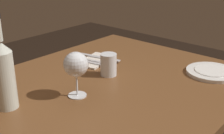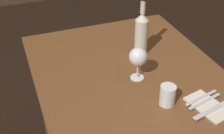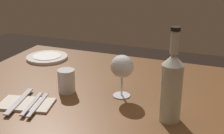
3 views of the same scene
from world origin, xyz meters
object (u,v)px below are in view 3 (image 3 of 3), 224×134
Objects in this scene: wine_bottle at (171,86)px; water_tumbler at (67,82)px; fork_outer at (38,105)px; dinner_plate at (47,57)px; fork_inner at (32,103)px; table_knife at (19,101)px; wine_glass_left at (122,67)px; folded_napkin at (26,104)px.

water_tumbler is at bearing -9.58° from wine_bottle.
wine_bottle reaches higher than fork_outer.
dinner_plate reaches higher than fork_outer.
fork_inner is 0.02m from fork_outer.
water_tumbler is 0.44× the size of table_knife.
dinner_plate is at bearing -28.50° from wine_glass_left.
fork_inner is at bearing 9.91° from wine_bottle.
water_tumbler is at bearing -125.68° from table_knife.
folded_napkin is at bearing 9.43° from wine_bottle.
table_knife is (0.03, 0.00, 0.01)m from folded_napkin.
dinner_plate reaches higher than table_knife.
water_tumbler is 0.18m from folded_napkin.
folded_napkin is 1.00× the size of table_knife.
wine_bottle reaches higher than dinner_plate.
fork_inner is at bearing 116.77° from dinner_plate.
fork_inner is at bearing 70.16° from water_tumbler.
folded_napkin is (0.29, 0.20, -0.11)m from wine_glass_left.
wine_bottle is at bearing 151.47° from dinner_plate.
wine_bottle is at bearing 151.41° from wine_glass_left.
folded_napkin is at bearing 62.38° from water_tumbler.
fork_outer is at bearing 10.45° from wine_bottle.
wine_bottle is at bearing -171.10° from table_knife.
wine_bottle is 1.49× the size of folded_napkin.
fork_inner is (0.06, 0.15, -0.03)m from water_tumbler.
wine_bottle is 0.82m from dinner_plate.
wine_bottle reaches higher than wine_glass_left.
table_knife is (0.32, 0.20, -0.11)m from wine_glass_left.
water_tumbler is 0.16m from fork_outer.
fork_inner is 1.00× the size of fork_outer.
table_knife reaches higher than folded_napkin.
water_tumbler is 0.44× the size of dinner_plate.
wine_glass_left is 0.92× the size of fork_inner.
wine_glass_left is 0.78× the size of dinner_plate.
wine_glass_left is 0.78× the size of table_knife.
wine_bottle is at bearing 170.42° from water_tumbler.
dinner_plate is (0.71, -0.39, -0.11)m from wine_bottle.
fork_inner is at bearing -180.00° from table_knife.
table_knife is at bearing 31.05° from wine_glass_left.
wine_glass_left reaches higher than fork_outer.
fork_inner and fork_outer have the same top height.
water_tumbler reaches higher than table_knife.
wine_glass_left is at bearing -144.07° from fork_inner.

